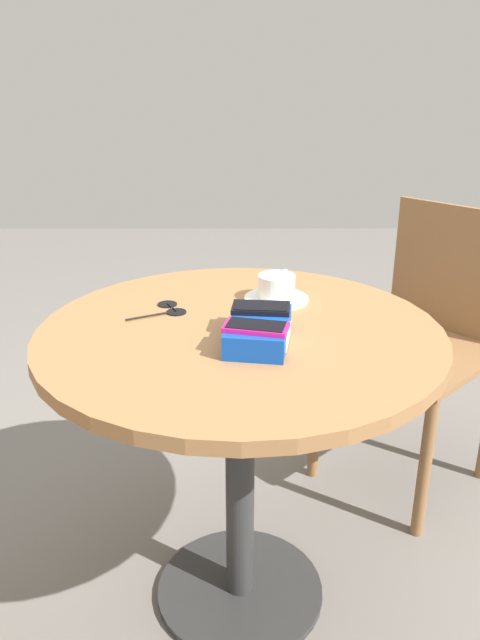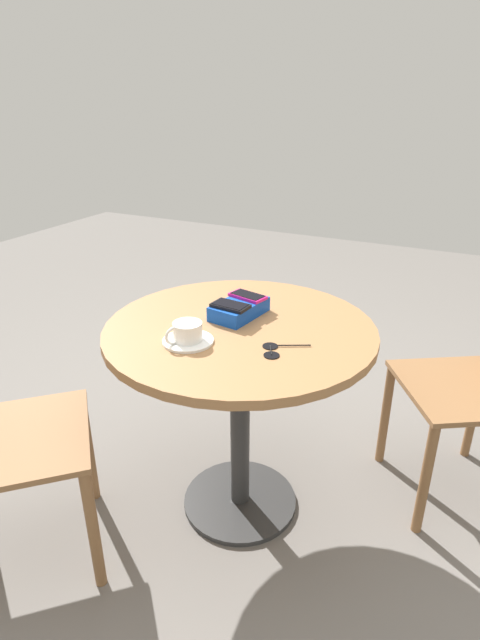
{
  "view_description": "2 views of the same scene",
  "coord_description": "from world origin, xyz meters",
  "px_view_note": "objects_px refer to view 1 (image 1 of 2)",
  "views": [
    {
      "loc": [
        -1.25,
        0.01,
        1.28
      ],
      "look_at": [
        0.0,
        0.0,
        0.77
      ],
      "focal_mm": 35.0,
      "sensor_mm": 36.0,
      "label": 1
    },
    {
      "loc": [
        1.32,
        0.65,
        1.43
      ],
      "look_at": [
        0.0,
        0.0,
        0.77
      ],
      "focal_mm": 28.0,
      "sensor_mm": 36.0,
      "label": 2
    }
  ],
  "objects_px": {
    "phone_black": "(261,308)",
    "phone_box": "(259,331)",
    "phone_magenta": "(256,327)",
    "coffee_cup": "(277,286)",
    "round_table": "(240,387)",
    "sunglasses": "(169,309)",
    "saucer": "(276,299)",
    "chair_near_window": "(422,341)"
  },
  "relations": [
    {
      "from": "phone_magenta",
      "to": "coffee_cup",
      "type": "xyz_separation_m",
      "value": [
        0.3,
        -0.06,
        -0.02
      ]
    },
    {
      "from": "phone_box",
      "to": "phone_black",
      "type": "relative_size",
      "value": 1.71
    },
    {
      "from": "phone_magenta",
      "to": "phone_black",
      "type": "height_order",
      "value": "same"
    },
    {
      "from": "phone_black",
      "to": "saucer",
      "type": "height_order",
      "value": "phone_black"
    },
    {
      "from": "phone_black",
      "to": "phone_box",
      "type": "bearing_deg",
      "value": 173.63
    },
    {
      "from": "coffee_cup",
      "to": "sunglasses",
      "type": "relative_size",
      "value": 0.88
    },
    {
      "from": "phone_box",
      "to": "saucer",
      "type": "relative_size",
      "value": 1.41
    },
    {
      "from": "phone_black",
      "to": "coffee_cup",
      "type": "bearing_deg",
      "value": -13.07
    },
    {
      "from": "phone_box",
      "to": "chair_near_window",
      "type": "relative_size",
      "value": 0.25
    },
    {
      "from": "phone_box",
      "to": "saucer",
      "type": "distance_m",
      "value": 0.25
    },
    {
      "from": "round_table",
      "to": "coffee_cup",
      "type": "relative_size",
      "value": 7.59
    },
    {
      "from": "phone_black",
      "to": "phone_magenta",
      "type": "bearing_deg",
      "value": 172.7
    },
    {
      "from": "phone_black",
      "to": "chair_near_window",
      "type": "xyz_separation_m",
      "value": [
        0.57,
        -0.54,
        -0.33
      ]
    },
    {
      "from": "sunglasses",
      "to": "phone_black",
      "type": "bearing_deg",
      "value": -122.63
    },
    {
      "from": "round_table",
      "to": "sunglasses",
      "type": "bearing_deg",
      "value": 55.19
    },
    {
      "from": "round_table",
      "to": "phone_magenta",
      "type": "height_order",
      "value": "phone_magenta"
    },
    {
      "from": "round_table",
      "to": "saucer",
      "type": "xyz_separation_m",
      "value": [
        0.18,
        -0.09,
        0.15
      ]
    },
    {
      "from": "chair_near_window",
      "to": "sunglasses",
      "type": "bearing_deg",
      "value": 120.42
    },
    {
      "from": "coffee_cup",
      "to": "saucer",
      "type": "bearing_deg",
      "value": 154.31
    },
    {
      "from": "phone_box",
      "to": "phone_black",
      "type": "bearing_deg",
      "value": -6.37
    },
    {
      "from": "phone_box",
      "to": "sunglasses",
      "type": "relative_size",
      "value": 1.66
    },
    {
      "from": "phone_magenta",
      "to": "coffee_cup",
      "type": "distance_m",
      "value": 0.31
    },
    {
      "from": "coffee_cup",
      "to": "phone_magenta",
      "type": "bearing_deg",
      "value": 168.89
    },
    {
      "from": "round_table",
      "to": "chair_near_window",
      "type": "height_order",
      "value": "chair_near_window"
    },
    {
      "from": "phone_black",
      "to": "chair_near_window",
      "type": "distance_m",
      "value": 0.85
    },
    {
      "from": "round_table",
      "to": "chair_near_window",
      "type": "distance_m",
      "value": 0.81
    },
    {
      "from": "phone_magenta",
      "to": "sunglasses",
      "type": "relative_size",
      "value": 1.04
    },
    {
      "from": "phone_box",
      "to": "sunglasses",
      "type": "bearing_deg",
      "value": 47.56
    },
    {
      "from": "saucer",
      "to": "round_table",
      "type": "bearing_deg",
      "value": 153.25
    },
    {
      "from": "chair_near_window",
      "to": "round_table",
      "type": "bearing_deg",
      "value": 133.6
    },
    {
      "from": "round_table",
      "to": "phone_magenta",
      "type": "xyz_separation_m",
      "value": [
        -0.12,
        -0.03,
        0.2
      ]
    },
    {
      "from": "phone_magenta",
      "to": "sunglasses",
      "type": "xyz_separation_m",
      "value": [
        0.24,
        0.2,
        -0.05
      ]
    },
    {
      "from": "phone_magenta",
      "to": "chair_near_window",
      "type": "xyz_separation_m",
      "value": [
        0.68,
        -0.55,
        -0.33
      ]
    },
    {
      "from": "phone_box",
      "to": "phone_black",
      "type": "height_order",
      "value": "phone_black"
    },
    {
      "from": "phone_box",
      "to": "sunglasses",
      "type": "distance_m",
      "value": 0.28
    },
    {
      "from": "round_table",
      "to": "coffee_cup",
      "type": "xyz_separation_m",
      "value": [
        0.18,
        -0.09,
        0.18
      ]
    },
    {
      "from": "coffee_cup",
      "to": "sunglasses",
      "type": "distance_m",
      "value": 0.27
    },
    {
      "from": "coffee_cup",
      "to": "sunglasses",
      "type": "xyz_separation_m",
      "value": [
        -0.06,
        0.26,
        -0.04
      ]
    },
    {
      "from": "round_table",
      "to": "coffee_cup",
      "type": "distance_m",
      "value": 0.27
    },
    {
      "from": "phone_magenta",
      "to": "coffee_cup",
      "type": "bearing_deg",
      "value": -11.11
    },
    {
      "from": "phone_box",
      "to": "phone_magenta",
      "type": "relative_size",
      "value": 1.6
    },
    {
      "from": "round_table",
      "to": "phone_box",
      "type": "bearing_deg",
      "value": -151.7
    }
  ]
}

